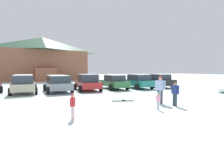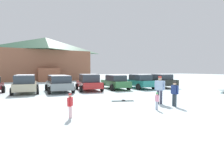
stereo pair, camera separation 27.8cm
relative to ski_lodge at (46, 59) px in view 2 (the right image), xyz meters
name	(u,v)px [view 2 (the right image)]	position (x,y,z in m)	size (l,w,h in m)	color
ground	(187,125)	(3.15, -33.71, -4.40)	(160.00, 160.00, 0.00)	silver
ski_lodge	(46,59)	(0.00, 0.00, 0.00)	(17.06, 11.14, 8.68)	brown
parked_beige_suv	(26,83)	(-2.80, -21.17, -3.52)	(2.14, 4.35, 1.63)	#B6AD8E
parked_grey_wagon	(59,83)	(0.01, -21.43, -3.54)	(2.36, 4.66, 1.57)	gray
parked_red_sedan	(89,82)	(2.88, -21.51, -3.57)	(2.38, 4.23, 1.65)	#AD2524
parked_green_coupe	(115,82)	(5.87, -21.32, -3.61)	(2.15, 4.66, 1.54)	#31703D
parked_teal_hatchback	(139,81)	(8.65, -21.74, -3.59)	(2.18, 4.51, 1.58)	#247E77
parked_black_sedan	(161,81)	(11.61, -21.74, -3.59)	(2.37, 4.24, 1.58)	black
skier_teen_in_navy_coat	(175,92)	(5.15, -30.91, -3.61)	(0.23, 0.52, 1.41)	#35414A
skier_child_in_pink_snowsuit	(157,100)	(3.68, -31.26, -3.90)	(0.16, 0.33, 0.89)	#A4AFC2
skier_adult_in_blue_parka	(160,88)	(4.87, -29.98, -3.46)	(0.44, 0.51, 1.67)	#393B4E
skier_child_in_red_jacket	(70,104)	(-0.63, -31.06, -3.81)	(0.26, 0.34, 1.05)	beige
pair_of_skis	(123,101)	(3.25, -28.31, -4.38)	(1.48, 0.74, 0.08)	#1B292C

